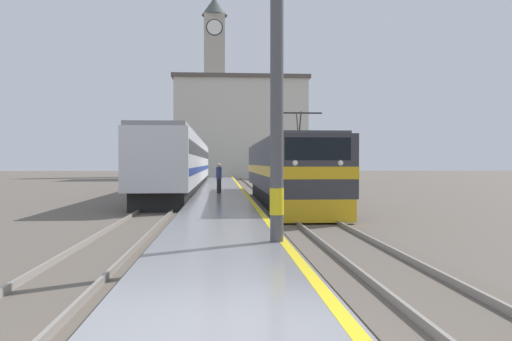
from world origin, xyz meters
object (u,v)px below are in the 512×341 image
object	(u,v)px
locomotive_train	(286,171)
catenary_mast	(279,50)
person_on_platform	(219,177)
clock_tower	(215,82)
passenger_train	(183,163)

from	to	relation	value
locomotive_train	catenary_mast	bearing A→B (deg)	-98.02
catenary_mast	person_on_platform	size ratio (longest dim) A/B	5.02
clock_tower	locomotive_train	bearing A→B (deg)	-85.62
passenger_train	person_on_platform	xyz separation A→B (m)	(2.70, -8.16, -0.80)
passenger_train	catenary_mast	bearing A→B (deg)	-81.03
locomotive_train	passenger_train	xyz separation A→B (m)	(-6.18, 11.57, 0.39)
clock_tower	person_on_platform	bearing A→B (deg)	-89.01
catenary_mast	clock_tower	world-z (taller)	clock_tower
passenger_train	clock_tower	xyz separation A→B (m)	(1.76, 46.11, 13.47)
locomotive_train	passenger_train	bearing A→B (deg)	118.12
passenger_train	clock_tower	bearing A→B (deg)	87.81
person_on_platform	passenger_train	bearing A→B (deg)	108.31
locomotive_train	person_on_platform	size ratio (longest dim) A/B	9.96
locomotive_train	passenger_train	distance (m)	13.12
locomotive_train	clock_tower	world-z (taller)	clock_tower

